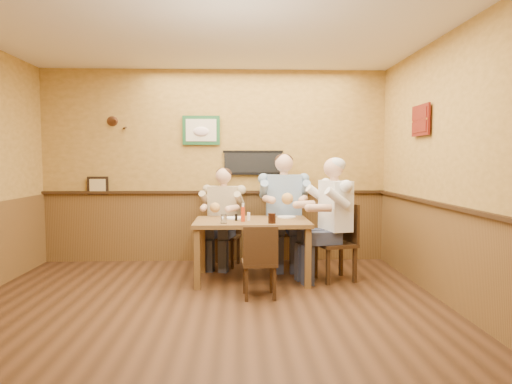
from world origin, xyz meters
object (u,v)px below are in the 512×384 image
diner_tan_shirt (224,222)px  water_glass_left (224,219)px  chair_near_side (259,261)px  hot_sauce_bottle (243,213)px  diner_blue_polo (284,216)px  pepper_shaker (236,217)px  salt_shaker (249,217)px  cola_tumbler (272,218)px  dining_table (252,227)px  chair_back_right (284,231)px  water_glass_mid (272,218)px  chair_back_left (224,235)px  chair_right_end (335,242)px  diner_white_elder (335,226)px

diner_tan_shirt → water_glass_left: bearing=-73.6°
chair_near_side → diner_tan_shirt: bearing=-76.9°
diner_tan_shirt → hot_sauce_bottle: 0.98m
diner_blue_polo → pepper_shaker: bearing=-129.7°
salt_shaker → diner_blue_polo: bearing=57.0°
cola_tumbler → pepper_shaker: bearing=149.2°
diner_tan_shirt → diner_blue_polo: (0.83, -0.04, 0.09)m
dining_table → chair_back_right: 0.89m
dining_table → hot_sauce_bottle: hot_sauce_bottle is taller
water_glass_mid → chair_back_left: bearing=121.3°
cola_tumbler → chair_back_left: bearing=118.6°
chair_near_side → hot_sauce_bottle: 0.75m
dining_table → cola_tumbler: (0.23, -0.30, 0.15)m
dining_table → chair_right_end: chair_right_end is taller
pepper_shaker → chair_back_left: bearing=101.7°
salt_shaker → water_glass_mid: bearing=-31.8°
chair_back_left → chair_near_side: bearing=-59.3°
dining_table → hot_sauce_bottle: 0.26m
dining_table → diner_white_elder: diner_white_elder is taller
water_glass_left → chair_near_side: bearing=-46.5°
water_glass_left → hot_sauce_bottle: size_ratio=0.54×
chair_back_left → pepper_shaker: chair_back_left is taller
diner_tan_shirt → diner_white_elder: size_ratio=0.91×
chair_back_right → water_glass_mid: bearing=-103.4°
chair_right_end → chair_near_side: chair_right_end is taller
salt_shaker → chair_back_left: bearing=111.6°
diner_tan_shirt → diner_white_elder: diner_white_elder is taller
water_glass_mid → hot_sauce_bottle: (-0.35, 0.08, 0.05)m
dining_table → diner_blue_polo: size_ratio=0.99×
diner_blue_polo → hot_sauce_bottle: 1.06m
dining_table → water_glass_mid: 0.35m
chair_back_left → cola_tumbler: 1.29m
cola_tumbler → hot_sauce_bottle: 0.38m
chair_back_left → water_glass_mid: bearing=-43.9°
chair_back_left → chair_right_end: 1.62m
chair_back_right → chair_right_end: (0.56, -0.79, -0.02)m
chair_back_right → hot_sauce_bottle: 1.11m
dining_table → diner_white_elder: size_ratio=1.03×
chair_back_left → hot_sauce_bottle: bearing=-59.7°
cola_tumbler → diner_tan_shirt: bearing=118.6°
cola_tumbler → chair_back_right: bearing=77.0°
diner_white_elder → pepper_shaker: 1.22m
salt_shaker → diner_tan_shirt: bearing=111.6°
chair_right_end → water_glass_mid: 0.87m
chair_back_left → diner_tan_shirt: diner_tan_shirt is taller
diner_blue_polo → salt_shaker: 0.93m
diner_blue_polo → water_glass_mid: 0.99m
diner_tan_shirt → hot_sauce_bottle: bearing=-59.7°
water_glass_left → water_glass_mid: water_glass_mid is taller
dining_table → chair_back_left: size_ratio=1.61×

